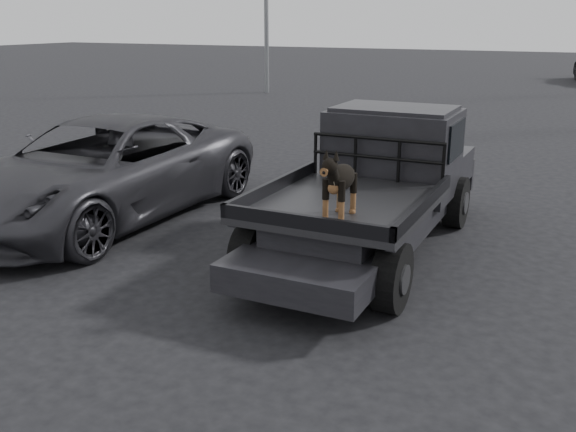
% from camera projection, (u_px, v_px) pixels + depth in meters
% --- Properties ---
extents(ground, '(120.00, 120.00, 0.00)m').
position_uv_depth(ground, '(257.00, 310.00, 6.83)').
color(ground, black).
rests_on(ground, ground).
extents(flatbed_ute, '(2.00, 5.40, 0.92)m').
position_uv_depth(flatbed_ute, '(370.00, 217.00, 8.49)').
color(flatbed_ute, black).
rests_on(flatbed_ute, ground).
extents(ute_cab, '(1.72, 1.30, 0.88)m').
position_uv_depth(ute_cab, '(394.00, 138.00, 9.04)').
color(ute_cab, black).
rests_on(ute_cab, flatbed_ute).
extents(headache_rack, '(1.80, 0.08, 0.55)m').
position_uv_depth(headache_rack, '(377.00, 159.00, 8.45)').
color(headache_rack, black).
rests_on(headache_rack, flatbed_ute).
extents(dog, '(0.32, 0.60, 0.74)m').
position_uv_depth(dog, '(340.00, 183.00, 6.83)').
color(dog, black).
rests_on(dog, flatbed_ute).
extents(parked_suv, '(2.60, 5.53, 1.53)m').
position_uv_depth(parked_suv, '(102.00, 170.00, 9.77)').
color(parked_suv, '#313136').
rests_on(parked_suv, ground).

